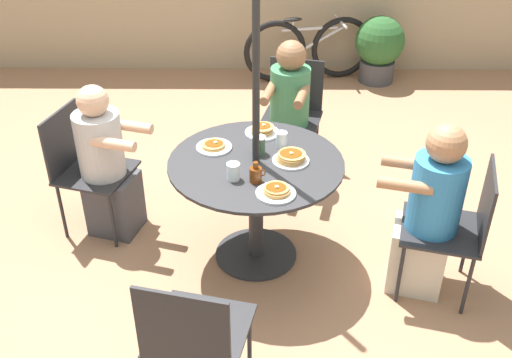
{
  "coord_description": "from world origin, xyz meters",
  "views": [
    {
      "loc": [
        0.03,
        -3.17,
        2.64
      ],
      "look_at": [
        0.0,
        0.0,
        0.61
      ],
      "focal_mm": 42.0,
      "sensor_mm": 36.0,
      "label": 1
    }
  ],
  "objects_px": {
    "patio_chair_east": "(293,109)",
    "pancake_plate_c": "(214,146)",
    "patio_table": "(256,184)",
    "bicycle": "(309,49)",
    "diner_south": "(106,167)",
    "pancake_plate_b": "(291,158)",
    "syrup_bottle": "(257,174)",
    "diner_east": "(289,116)",
    "drinking_glass_b": "(233,171)",
    "coffee_cup": "(259,145)",
    "diner_north": "(428,216)",
    "patio_chair_north": "(458,223)",
    "pancake_plate_a": "(262,131)",
    "drinking_glass_a": "(282,140)",
    "pancake_plate_d": "(276,191)",
    "patio_chair_south": "(83,163)",
    "potted_shrub": "(379,47)"
  },
  "relations": [
    {
      "from": "pancake_plate_d",
      "to": "syrup_bottle",
      "type": "distance_m",
      "value": 0.18
    },
    {
      "from": "diner_south",
      "to": "patio_chair_north",
      "type": "bearing_deg",
      "value": 90.56
    },
    {
      "from": "pancake_plate_a",
      "to": "drinking_glass_a",
      "type": "distance_m",
      "value": 0.21
    },
    {
      "from": "diner_north",
      "to": "patio_chair_south",
      "type": "bearing_deg",
      "value": 89.44
    },
    {
      "from": "pancake_plate_b",
      "to": "pancake_plate_c",
      "type": "xyz_separation_m",
      "value": [
        -0.49,
        0.17,
        -0.01
      ]
    },
    {
      "from": "pancake_plate_d",
      "to": "syrup_bottle",
      "type": "relative_size",
      "value": 1.76
    },
    {
      "from": "patio_chair_east",
      "to": "pancake_plate_b",
      "type": "distance_m",
      "value": 1.24
    },
    {
      "from": "patio_chair_south",
      "to": "bicycle",
      "type": "distance_m",
      "value": 3.2
    },
    {
      "from": "patio_table",
      "to": "syrup_bottle",
      "type": "xyz_separation_m",
      "value": [
        0.01,
        -0.23,
        0.22
      ]
    },
    {
      "from": "pancake_plate_d",
      "to": "drinking_glass_b",
      "type": "height_order",
      "value": "drinking_glass_b"
    },
    {
      "from": "pancake_plate_a",
      "to": "potted_shrub",
      "type": "relative_size",
      "value": 0.32
    },
    {
      "from": "bicycle",
      "to": "diner_north",
      "type": "bearing_deg",
      "value": -91.5
    },
    {
      "from": "patio_table",
      "to": "bicycle",
      "type": "xyz_separation_m",
      "value": [
        0.54,
        3.03,
        -0.22
      ]
    },
    {
      "from": "bicycle",
      "to": "patio_chair_east",
      "type": "bearing_deg",
      "value": -107.83
    },
    {
      "from": "patio_chair_north",
      "to": "pancake_plate_b",
      "type": "distance_m",
      "value": 1.06
    },
    {
      "from": "patio_chair_north",
      "to": "diner_south",
      "type": "relative_size",
      "value": 0.8
    },
    {
      "from": "diner_east",
      "to": "pancake_plate_a",
      "type": "height_order",
      "value": "diner_east"
    },
    {
      "from": "patio_chair_south",
      "to": "syrup_bottle",
      "type": "relative_size",
      "value": 6.81
    },
    {
      "from": "diner_east",
      "to": "patio_chair_south",
      "type": "xyz_separation_m",
      "value": [
        -1.44,
        -0.69,
        -0.02
      ]
    },
    {
      "from": "coffee_cup",
      "to": "drinking_glass_b",
      "type": "distance_m",
      "value": 0.34
    },
    {
      "from": "pancake_plate_b",
      "to": "drinking_glass_a",
      "type": "distance_m",
      "value": 0.2
    },
    {
      "from": "patio_table",
      "to": "coffee_cup",
      "type": "relative_size",
      "value": 9.4
    },
    {
      "from": "diner_east",
      "to": "pancake_plate_b",
      "type": "xyz_separation_m",
      "value": [
        -0.03,
        -1.04,
        0.23
      ]
    },
    {
      "from": "syrup_bottle",
      "to": "drinking_glass_b",
      "type": "distance_m",
      "value": 0.14
    },
    {
      "from": "pancake_plate_c",
      "to": "drinking_glass_b",
      "type": "bearing_deg",
      "value": -68.73
    },
    {
      "from": "patio_chair_south",
      "to": "bicycle",
      "type": "bearing_deg",
      "value": 163.31
    },
    {
      "from": "diner_north",
      "to": "coffee_cup",
      "type": "height_order",
      "value": "diner_north"
    },
    {
      "from": "patio_table",
      "to": "pancake_plate_d",
      "type": "distance_m",
      "value": 0.42
    },
    {
      "from": "patio_table",
      "to": "pancake_plate_a",
      "type": "height_order",
      "value": "pancake_plate_a"
    },
    {
      "from": "syrup_bottle",
      "to": "patio_table",
      "type": "bearing_deg",
      "value": 91.45
    },
    {
      "from": "pancake_plate_c",
      "to": "patio_chair_north",
      "type": "bearing_deg",
      "value": -18.24
    },
    {
      "from": "pancake_plate_c",
      "to": "bicycle",
      "type": "xyz_separation_m",
      "value": [
        0.81,
        2.87,
        -0.41
      ]
    },
    {
      "from": "diner_south",
      "to": "pancake_plate_b",
      "type": "relative_size",
      "value": 4.82
    },
    {
      "from": "patio_table",
      "to": "patio_chair_south",
      "type": "bearing_deg",
      "value": 163.9
    },
    {
      "from": "patio_table",
      "to": "diner_north",
      "type": "height_order",
      "value": "diner_north"
    },
    {
      "from": "patio_chair_north",
      "to": "diner_north",
      "type": "height_order",
      "value": "diner_north"
    },
    {
      "from": "diner_east",
      "to": "drinking_glass_b",
      "type": "bearing_deg",
      "value": 86.42
    },
    {
      "from": "patio_chair_east",
      "to": "syrup_bottle",
      "type": "distance_m",
      "value": 1.49
    },
    {
      "from": "patio_chair_east",
      "to": "diner_south",
      "type": "bearing_deg",
      "value": 48.19
    },
    {
      "from": "potted_shrub",
      "to": "patio_chair_east",
      "type": "bearing_deg",
      "value": -119.39
    },
    {
      "from": "coffee_cup",
      "to": "drinking_glass_a",
      "type": "distance_m",
      "value": 0.17
    },
    {
      "from": "patio_chair_east",
      "to": "pancake_plate_c",
      "type": "distance_m",
      "value": 1.21
    },
    {
      "from": "patio_chair_north",
      "to": "coffee_cup",
      "type": "distance_m",
      "value": 1.29
    },
    {
      "from": "pancake_plate_c",
      "to": "drinking_glass_b",
      "type": "relative_size",
      "value": 2.22
    },
    {
      "from": "patio_chair_north",
      "to": "pancake_plate_d",
      "type": "distance_m",
      "value": 1.11
    },
    {
      "from": "patio_chair_south",
      "to": "pancake_plate_d",
      "type": "relative_size",
      "value": 3.87
    },
    {
      "from": "pancake_plate_b",
      "to": "coffee_cup",
      "type": "bearing_deg",
      "value": 151.79
    },
    {
      "from": "diner_north",
      "to": "coffee_cup",
      "type": "xyz_separation_m",
      "value": [
        -1.01,
        0.38,
        0.26
      ]
    },
    {
      "from": "patio_chair_north",
      "to": "bicycle",
      "type": "relative_size",
      "value": 0.63
    },
    {
      "from": "diner_north",
      "to": "bicycle",
      "type": "height_order",
      "value": "diner_north"
    }
  ]
}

